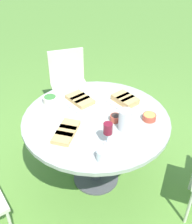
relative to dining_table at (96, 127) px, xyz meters
name	(u,v)px	position (x,y,z in m)	size (l,w,h in m)	color
ground_plane	(96,178)	(0.00, 0.00, -0.67)	(40.00, 40.00, 0.00)	#5B8C38
dining_table	(96,127)	(0.00, 0.00, 0.00)	(1.29, 1.29, 0.77)	#4C4C51
chair_far_back	(69,81)	(1.01, 0.56, -0.15)	(0.58, 0.59, 0.89)	beige
water_pitcher	(125,120)	(-0.10, -0.26, 0.20)	(0.12, 0.11, 0.18)	silver
wine_glass	(108,129)	(-0.31, -0.16, 0.24)	(0.07, 0.07, 0.19)	silver
platter_bread_main	(80,101)	(0.19, 0.19, 0.13)	(0.40, 0.41, 0.06)	white
platter_charcuterie	(66,133)	(-0.29, 0.18, 0.13)	(0.39, 0.25, 0.06)	white
platter_sandwich_side	(125,101)	(0.27, -0.22, 0.14)	(0.37, 0.37, 0.08)	white
bowl_fries	(149,117)	(0.07, -0.45, 0.13)	(0.12, 0.12, 0.05)	#B74733
bowl_salad	(50,99)	(0.15, 0.47, 0.14)	(0.14, 0.14, 0.06)	beige
bowl_olives	(115,118)	(-0.01, -0.17, 0.13)	(0.09, 0.09, 0.06)	#B74733
cup_water_near	(102,155)	(-0.49, -0.15, 0.15)	(0.07, 0.07, 0.08)	silver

